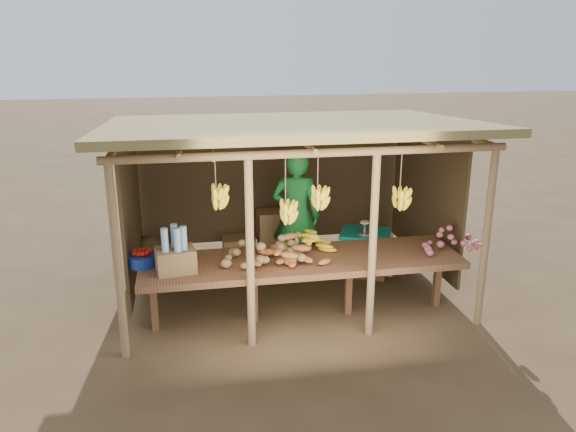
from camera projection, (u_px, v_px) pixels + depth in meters
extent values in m
plane|color=brown|center=(288.00, 286.00, 7.98)|extent=(60.00, 60.00, 0.00)
cylinder|color=#98754E|center=(117.00, 264.00, 5.88)|extent=(0.09, 0.09, 2.20)
cylinder|color=#98754E|center=(486.00, 239.00, 6.61)|extent=(0.09, 0.09, 2.20)
cylinder|color=#98754E|center=(137.00, 192.00, 8.70)|extent=(0.09, 0.09, 2.20)
cylinder|color=#98754E|center=(394.00, 181.00, 9.43)|extent=(0.09, 0.09, 2.20)
cylinder|color=#98754E|center=(250.00, 255.00, 6.12)|extent=(0.09, 0.09, 2.20)
cylinder|color=#98754E|center=(373.00, 247.00, 6.37)|extent=(0.09, 0.09, 2.20)
cylinder|color=#98754E|center=(314.00, 153.00, 5.92)|extent=(4.40, 0.09, 0.09)
cylinder|color=#98754E|center=(270.00, 118.00, 8.74)|extent=(4.40, 0.09, 0.09)
cube|color=olive|center=(288.00, 125.00, 7.30)|extent=(4.70, 3.50, 0.28)
cube|color=#493722|center=(271.00, 180.00, 9.01)|extent=(4.20, 0.04, 1.98)
cube|color=#493722|center=(131.00, 209.00, 7.45)|extent=(0.04, 2.40, 1.98)
cube|color=#493722|center=(426.00, 194.00, 8.17)|extent=(0.04, 2.40, 1.98)
cube|color=brown|center=(302.00, 261.00, 6.86)|extent=(3.90, 1.05, 0.08)
cube|color=brown|center=(154.00, 303.00, 6.67)|extent=(0.08, 0.08, 0.72)
cube|color=brown|center=(254.00, 295.00, 6.88)|extent=(0.08, 0.08, 0.72)
cube|color=brown|center=(348.00, 287.00, 7.08)|extent=(0.08, 0.08, 0.72)
cube|color=brown|center=(437.00, 280.00, 7.29)|extent=(0.08, 0.08, 0.72)
cylinder|color=navy|center=(143.00, 260.00, 6.63)|extent=(0.37, 0.37, 0.13)
cube|color=olive|center=(176.00, 260.00, 6.42)|extent=(0.48, 0.41, 0.28)
imported|color=#1B7A2F|center=(296.00, 216.00, 8.01)|extent=(0.80, 0.65, 1.91)
cube|color=brown|center=(365.00, 254.00, 8.37)|extent=(0.81, 0.76, 0.60)
cube|color=#0B8174|center=(365.00, 234.00, 8.27)|extent=(0.90, 0.85, 0.06)
cube|color=olive|center=(274.00, 247.00, 8.87)|extent=(0.51, 0.41, 0.40)
cube|color=olive|center=(274.00, 223.00, 8.75)|extent=(0.51, 0.41, 0.40)
cube|color=olive|center=(239.00, 250.00, 8.78)|extent=(0.51, 0.41, 0.40)
ellipsoid|color=#493722|center=(149.00, 252.00, 8.54)|extent=(0.47, 0.47, 0.63)
ellipsoid|color=#493722|center=(177.00, 250.00, 8.61)|extent=(0.47, 0.47, 0.63)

